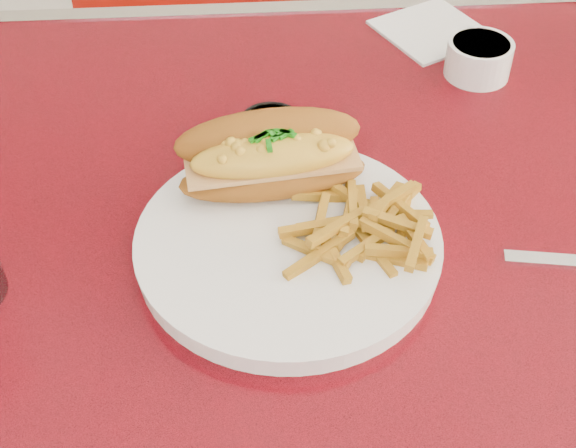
{
  "coord_description": "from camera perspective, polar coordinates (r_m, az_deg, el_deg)",
  "views": [
    {
      "loc": [
        -0.25,
        -0.64,
        1.34
      ],
      "look_at": [
        -0.21,
        -0.09,
        0.81
      ],
      "focal_mm": 50.0,
      "sensor_mm": 36.0,
      "label": 1
    }
  ],
  "objects": [
    {
      "name": "gravy_ramekin",
      "position": [
        1.05,
        13.42,
        11.44
      ],
      "size": [
        0.1,
        0.1,
        0.05
      ],
      "rotation": [
        0.0,
        0.0,
        0.27
      ],
      "color": "white",
      "rests_on": "diner_table"
    },
    {
      "name": "fries_pile",
      "position": [
        0.78,
        5.4,
        0.32
      ],
      "size": [
        0.13,
        0.12,
        0.03
      ],
      "primitive_type": null,
      "rotation": [
        0.0,
        0.0,
        -0.1
      ],
      "color": "gold",
      "rests_on": "dinner_plate"
    },
    {
      "name": "paper_napkin",
      "position": [
        1.14,
        10.19,
        13.39
      ],
      "size": [
        0.17,
        0.17,
        0.0
      ],
      "primitive_type": "cube",
      "rotation": [
        0.0,
        0.0,
        0.47
      ],
      "color": "white",
      "rests_on": "diner_table"
    },
    {
      "name": "diner_table",
      "position": [
        1.0,
        11.64,
        -4.35
      ],
      "size": [
        1.23,
        0.83,
        0.77
      ],
      "color": "red",
      "rests_on": "ground"
    },
    {
      "name": "sauce_cup_left",
      "position": [
        0.91,
        -1.21,
        6.67
      ],
      "size": [
        0.08,
        0.08,
        0.03
      ],
      "rotation": [
        0.0,
        0.0,
        0.22
      ],
      "color": "black",
      "rests_on": "diner_table"
    },
    {
      "name": "booth_bench_far",
      "position": [
        1.8,
        4.66,
        8.04
      ],
      "size": [
        1.2,
        0.51,
        0.9
      ],
      "color": "#9B140A",
      "rests_on": "ground"
    },
    {
      "name": "dinner_plate",
      "position": [
        0.78,
        0.0,
        -1.48
      ],
      "size": [
        0.37,
        0.37,
        0.02
      ],
      "rotation": [
        0.0,
        0.0,
        -0.26
      ],
      "color": "white",
      "rests_on": "diner_table"
    },
    {
      "name": "mac_hoagie",
      "position": [
        0.81,
        -1.21,
        4.86
      ],
      "size": [
        0.2,
        0.11,
        0.09
      ],
      "rotation": [
        0.0,
        0.0,
        0.12
      ],
      "color": "#9C5A19",
      "rests_on": "dinner_plate"
    },
    {
      "name": "fork",
      "position": [
        0.81,
        4.17,
        1.45
      ],
      "size": [
        0.05,
        0.13,
        0.0
      ],
      "rotation": [
        0.0,
        0.0,
        1.87
      ],
      "color": "silver",
      "rests_on": "dinner_plate"
    }
  ]
}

